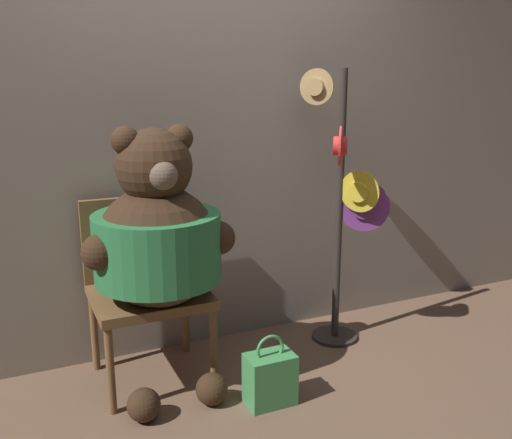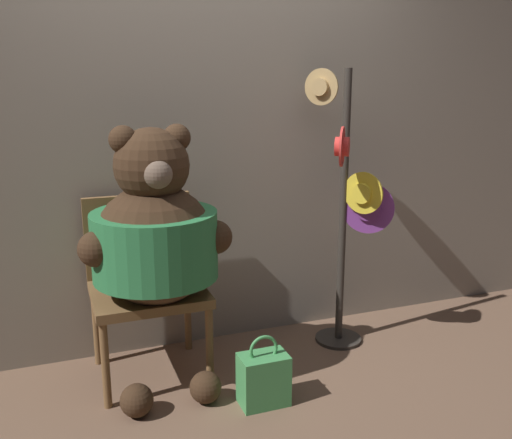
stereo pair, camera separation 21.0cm
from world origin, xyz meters
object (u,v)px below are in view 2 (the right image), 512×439
object	(u,v)px
chair	(145,277)
hat_display_rack	(348,208)
handbag_on_ground	(264,378)
teddy_bear	(155,237)

from	to	relation	value
chair	hat_display_rack	bearing A→B (deg)	-5.04
chair	hat_display_rack	distance (m)	1.20
chair	handbag_on_ground	world-z (taller)	chair
chair	hat_display_rack	xyz separation A→B (m)	(1.16, -0.10, 0.31)
teddy_bear	chair	bearing A→B (deg)	100.57
hat_display_rack	chair	bearing A→B (deg)	174.96
handbag_on_ground	hat_display_rack	bearing A→B (deg)	33.22
chair	handbag_on_ground	size ratio (longest dim) A/B	2.61
hat_display_rack	handbag_on_ground	size ratio (longest dim) A/B	4.44
chair	handbag_on_ground	distance (m)	0.83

